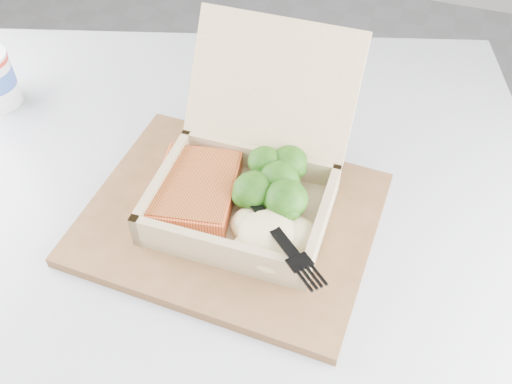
% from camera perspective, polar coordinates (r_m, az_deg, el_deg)
% --- Properties ---
extents(cafe_table, '(1.09, 1.09, 0.76)m').
position_cam_1_polar(cafe_table, '(0.83, -5.24, -13.46)').
color(cafe_table, black).
rests_on(cafe_table, floor).
extents(serving_tray, '(0.34, 0.28, 0.01)m').
position_cam_1_polar(serving_tray, '(0.67, -2.54, -2.61)').
color(serving_tray, brown).
rests_on(serving_tray, cafe_table).
extents(takeout_container, '(0.20, 0.25, 0.17)m').
position_cam_1_polar(takeout_container, '(0.66, -0.48, 2.58)').
color(takeout_container, tan).
rests_on(takeout_container, serving_tray).
extents(salmon_fillet, '(0.11, 0.13, 0.02)m').
position_cam_1_polar(salmon_fillet, '(0.67, -6.02, 0.24)').
color(salmon_fillet, orange).
rests_on(salmon_fillet, takeout_container).
extents(broccoli_pile, '(0.11, 0.11, 0.04)m').
position_cam_1_polar(broccoli_pile, '(0.66, 2.30, 0.71)').
color(broccoli_pile, '#306E18').
rests_on(broccoli_pile, takeout_container).
extents(mashed_potatoes, '(0.10, 0.09, 0.04)m').
position_cam_1_polar(mashed_potatoes, '(0.62, 1.19, -4.16)').
color(mashed_potatoes, '#CDBB85').
rests_on(mashed_potatoes, takeout_container).
extents(plastic_fork, '(0.13, 0.13, 0.02)m').
position_cam_1_polar(plastic_fork, '(0.62, 0.34, -1.67)').
color(plastic_fork, black).
rests_on(plastic_fork, mashed_potatoes).
extents(receipt, '(0.13, 0.16, 0.00)m').
position_cam_1_polar(receipt, '(0.80, -1.88, 6.51)').
color(receipt, white).
rests_on(receipt, cafe_table).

